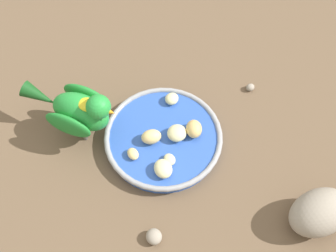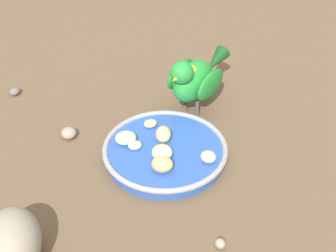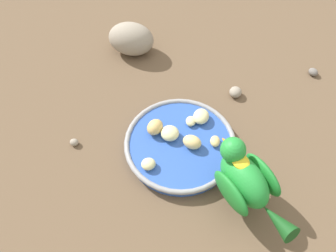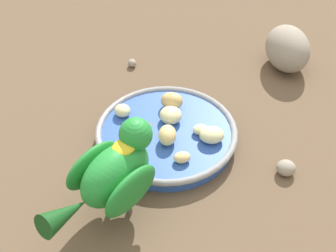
{
  "view_description": "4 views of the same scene",
  "coord_description": "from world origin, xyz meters",
  "px_view_note": "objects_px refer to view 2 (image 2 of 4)",
  "views": [
    {
      "loc": [
        -0.23,
        -0.37,
        0.77
      ],
      "look_at": [
        0.03,
        -0.03,
        0.06
      ],
      "focal_mm": 49.49,
      "sensor_mm": 36.0,
      "label": 1
    },
    {
      "loc": [
        0.61,
        -0.29,
        0.57
      ],
      "look_at": [
        0.01,
        -0.01,
        0.06
      ],
      "focal_mm": 51.93,
      "sensor_mm": 36.0,
      "label": 2
    },
    {
      "loc": [
        0.05,
        0.36,
        0.62
      ],
      "look_at": [
        0.05,
        -0.04,
        0.05
      ],
      "focal_mm": 38.42,
      "sensor_mm": 36.0,
      "label": 3
    },
    {
      "loc": [
        -0.47,
        0.16,
        0.51
      ],
      "look_at": [
        -0.0,
        -0.02,
        0.05
      ],
      "focal_mm": 49.41,
      "sensor_mm": 36.0,
      "label": 4
    }
  ],
  "objects_px": {
    "apple_piece_5": "(162,152)",
    "rock_large": "(13,241)",
    "pebble_2": "(69,133)",
    "apple_piece_1": "(150,124)",
    "pebble_1": "(220,243)",
    "feeding_bowl": "(165,151)",
    "pebble_0": "(15,91)",
    "apple_piece_3": "(162,164)",
    "apple_piece_2": "(164,135)",
    "apple_piece_4": "(136,147)",
    "apple_piece_0": "(126,138)",
    "apple_piece_6": "(208,157)",
    "parrot": "(194,78)"
  },
  "relations": [
    {
      "from": "apple_piece_6",
      "to": "apple_piece_3",
      "type": "bearing_deg",
      "value": -97.61
    },
    {
      "from": "apple_piece_2",
      "to": "apple_piece_6",
      "type": "xyz_separation_m",
      "value": [
        0.08,
        0.05,
        -0.0
      ]
    },
    {
      "from": "apple_piece_2",
      "to": "pebble_0",
      "type": "height_order",
      "value": "apple_piece_2"
    },
    {
      "from": "apple_piece_4",
      "to": "pebble_2",
      "type": "relative_size",
      "value": 0.86
    },
    {
      "from": "rock_large",
      "to": "pebble_1",
      "type": "xyz_separation_m",
      "value": [
        0.1,
        0.27,
        -0.03
      ]
    },
    {
      "from": "apple_piece_1",
      "to": "apple_piece_6",
      "type": "xyz_separation_m",
      "value": [
        0.13,
        0.05,
        0.0
      ]
    },
    {
      "from": "apple_piece_1",
      "to": "pebble_0",
      "type": "xyz_separation_m",
      "value": [
        -0.25,
        -0.2,
        -0.02
      ]
    },
    {
      "from": "rock_large",
      "to": "pebble_1",
      "type": "distance_m",
      "value": 0.29
    },
    {
      "from": "apple_piece_3",
      "to": "pebble_0",
      "type": "bearing_deg",
      "value": -154.37
    },
    {
      "from": "apple_piece_4",
      "to": "pebble_1",
      "type": "bearing_deg",
      "value": 9.2
    },
    {
      "from": "apple_piece_6",
      "to": "rock_large",
      "type": "bearing_deg",
      "value": -81.39
    },
    {
      "from": "apple_piece_5",
      "to": "apple_piece_4",
      "type": "bearing_deg",
      "value": -139.26
    },
    {
      "from": "apple_piece_4",
      "to": "pebble_0",
      "type": "xyz_separation_m",
      "value": [
        -0.3,
        -0.15,
        -0.02
      ]
    },
    {
      "from": "apple_piece_1",
      "to": "apple_piece_4",
      "type": "distance_m",
      "value": 0.07
    },
    {
      "from": "apple_piece_0",
      "to": "apple_piece_6",
      "type": "distance_m",
      "value": 0.15
    },
    {
      "from": "feeding_bowl",
      "to": "apple_piece_4",
      "type": "relative_size",
      "value": 9.11
    },
    {
      "from": "apple_piece_4",
      "to": "apple_piece_1",
      "type": "bearing_deg",
      "value": 135.56
    },
    {
      "from": "apple_piece_2",
      "to": "apple_piece_0",
      "type": "bearing_deg",
      "value": -111.05
    },
    {
      "from": "pebble_1",
      "to": "pebble_2",
      "type": "height_order",
      "value": "pebble_2"
    },
    {
      "from": "apple_piece_5",
      "to": "parrot",
      "type": "xyz_separation_m",
      "value": [
        -0.13,
        0.12,
        0.04
      ]
    },
    {
      "from": "apple_piece_4",
      "to": "rock_large",
      "type": "bearing_deg",
      "value": -61.09
    },
    {
      "from": "apple_piece_5",
      "to": "rock_large",
      "type": "relative_size",
      "value": 0.33
    },
    {
      "from": "pebble_2",
      "to": "apple_piece_1",
      "type": "bearing_deg",
      "value": 67.54
    },
    {
      "from": "apple_piece_2",
      "to": "pebble_1",
      "type": "bearing_deg",
      "value": -4.21
    },
    {
      "from": "rock_large",
      "to": "pebble_0",
      "type": "xyz_separation_m",
      "value": [
        -0.42,
        0.08,
        -0.03
      ]
    },
    {
      "from": "apple_piece_6",
      "to": "pebble_2",
      "type": "relative_size",
      "value": 0.96
    },
    {
      "from": "feeding_bowl",
      "to": "pebble_1",
      "type": "relative_size",
      "value": 12.72
    },
    {
      "from": "rock_large",
      "to": "pebble_0",
      "type": "bearing_deg",
      "value": 169.51
    },
    {
      "from": "apple_piece_3",
      "to": "pebble_0",
      "type": "xyz_separation_m",
      "value": [
        -0.36,
        -0.17,
        -0.03
      ]
    },
    {
      "from": "apple_piece_1",
      "to": "apple_piece_2",
      "type": "bearing_deg",
      "value": 6.57
    },
    {
      "from": "apple_piece_0",
      "to": "apple_piece_1",
      "type": "bearing_deg",
      "value": 112.72
    },
    {
      "from": "feeding_bowl",
      "to": "apple_piece_3",
      "type": "relative_size",
      "value": 6.1
    },
    {
      "from": "apple_piece_0",
      "to": "pebble_1",
      "type": "xyz_separation_m",
      "value": [
        0.26,
        0.05,
        -0.02
      ]
    },
    {
      "from": "pebble_0",
      "to": "pebble_2",
      "type": "distance_m",
      "value": 0.2
    },
    {
      "from": "apple_piece_2",
      "to": "pebble_0",
      "type": "xyz_separation_m",
      "value": [
        -0.29,
        -0.21,
        -0.03
      ]
    },
    {
      "from": "feeding_bowl",
      "to": "apple_piece_2",
      "type": "bearing_deg",
      "value": 159.84
    },
    {
      "from": "apple_piece_1",
      "to": "pebble_1",
      "type": "relative_size",
      "value": 1.44
    },
    {
      "from": "apple_piece_3",
      "to": "pebble_0",
      "type": "relative_size",
      "value": 1.58
    },
    {
      "from": "pebble_1",
      "to": "feeding_bowl",
      "type": "bearing_deg",
      "value": 177.28
    },
    {
      "from": "apple_piece_2",
      "to": "rock_large",
      "type": "xyz_separation_m",
      "value": [
        0.13,
        -0.29,
        0.01
      ]
    },
    {
      "from": "apple_piece_1",
      "to": "apple_piece_3",
      "type": "height_order",
      "value": "apple_piece_3"
    },
    {
      "from": "apple_piece_3",
      "to": "apple_piece_4",
      "type": "distance_m",
      "value": 0.07
    },
    {
      "from": "apple_piece_5",
      "to": "pebble_2",
      "type": "distance_m",
      "value": 0.19
    },
    {
      "from": "apple_piece_3",
      "to": "pebble_0",
      "type": "height_order",
      "value": "apple_piece_3"
    },
    {
      "from": "feeding_bowl",
      "to": "apple_piece_2",
      "type": "distance_m",
      "value": 0.03
    },
    {
      "from": "apple_piece_2",
      "to": "apple_piece_3",
      "type": "distance_m",
      "value": 0.08
    },
    {
      "from": "apple_piece_3",
      "to": "apple_piece_5",
      "type": "xyz_separation_m",
      "value": [
        -0.03,
        0.01,
        -0.0
      ]
    },
    {
      "from": "apple_piece_4",
      "to": "pebble_0",
      "type": "bearing_deg",
      "value": -152.38
    },
    {
      "from": "parrot",
      "to": "pebble_2",
      "type": "height_order",
      "value": "parrot"
    },
    {
      "from": "feeding_bowl",
      "to": "apple_piece_6",
      "type": "relative_size",
      "value": 8.1
    }
  ]
}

